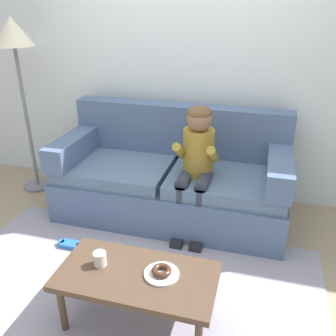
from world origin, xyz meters
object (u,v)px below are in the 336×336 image
object	(u,v)px
toy_controller	(70,245)
floor_lamp	(15,47)
couch	(172,179)
mug	(100,259)
donut	(162,271)
coffee_table	(137,279)
person_child	(196,159)

from	to	relation	value
toy_controller	floor_lamp	bearing A→B (deg)	132.64
couch	mug	size ratio (longest dim) A/B	22.86
mug	floor_lamp	world-z (taller)	floor_lamp
donut	toy_controller	distance (m)	1.15
couch	coffee_table	bearing A→B (deg)	-84.25
person_child	mug	bearing A→B (deg)	-108.23
couch	toy_controller	world-z (taller)	couch
donut	mug	bearing A→B (deg)	-178.07
donut	coffee_table	bearing A→B (deg)	-168.58
toy_controller	floor_lamp	distance (m)	1.91
coffee_table	person_child	size ratio (longest dim) A/B	0.87
couch	floor_lamp	world-z (taller)	floor_lamp
couch	toy_controller	bearing A→B (deg)	-130.46
couch	mug	xyz separation A→B (m)	(-0.11, -1.32, 0.08)
couch	floor_lamp	size ratio (longest dim) A/B	1.19
person_child	floor_lamp	distance (m)	2.00
mug	donut	bearing A→B (deg)	1.93
floor_lamp	couch	bearing A→B (deg)	-3.80
person_child	donut	distance (m)	1.13
floor_lamp	mug	bearing A→B (deg)	-44.65
toy_controller	couch	bearing A→B (deg)	46.94
person_child	floor_lamp	bearing A→B (deg)	170.17
mug	toy_controller	distance (m)	0.88
person_child	donut	world-z (taller)	person_child
coffee_table	donut	distance (m)	0.17
couch	donut	world-z (taller)	couch
mug	person_child	bearing A→B (deg)	71.77
couch	mug	distance (m)	1.33
couch	floor_lamp	xyz separation A→B (m)	(-1.55, 0.10, 1.12)
person_child	toy_controller	size ratio (longest dim) A/B	4.87
coffee_table	toy_controller	size ratio (longest dim) A/B	4.22
person_child	toy_controller	distance (m)	1.26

